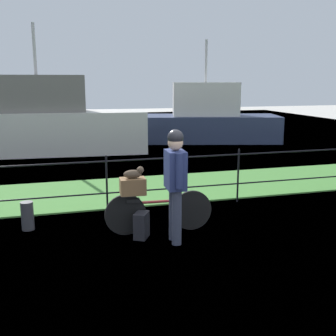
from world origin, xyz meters
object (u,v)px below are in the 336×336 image
object	(u,v)px
moored_boat_far	(39,125)
bicycle_main	(158,211)
terrier_dog	(134,173)
cyclist_person	(175,176)
backpack_on_paving	(141,225)
mooring_bollard	(27,216)
wooden_crate	(133,186)
moored_boat_mid	(205,120)

from	to	relation	value
moored_boat_far	bicycle_main	bearing A→B (deg)	-76.61
terrier_dog	cyclist_person	world-z (taller)	cyclist_person
bicycle_main	backpack_on_paving	size ratio (longest dim) A/B	4.27
bicycle_main	mooring_bollard	distance (m)	2.11
mooring_bollard	backpack_on_paving	bearing A→B (deg)	-26.78
wooden_crate	cyclist_person	xyz separation A→B (m)	(0.53, -0.48, 0.23)
cyclist_person	mooring_bollard	world-z (taller)	cyclist_person
wooden_crate	backpack_on_paving	distance (m)	0.61
bicycle_main	wooden_crate	world-z (taller)	wooden_crate
wooden_crate	cyclist_person	world-z (taller)	cyclist_person
terrier_dog	bicycle_main	bearing A→B (deg)	-3.39
wooden_crate	moored_boat_far	world-z (taller)	moored_boat_far
moored_boat_mid	bicycle_main	bearing A→B (deg)	-115.00
terrier_dog	mooring_bollard	xyz separation A→B (m)	(-1.62, 0.66, -0.74)
wooden_crate	bicycle_main	bearing A→B (deg)	-3.39
cyclist_person	moored_boat_mid	distance (m)	10.58
cyclist_person	wooden_crate	bearing A→B (deg)	137.92
backpack_on_paving	moored_boat_far	size ratio (longest dim) A/B	0.06
wooden_crate	moored_boat_mid	xyz separation A→B (m)	(4.71, 9.24, 0.06)
moored_boat_far	moored_boat_mid	bearing A→B (deg)	10.97
cyclist_person	mooring_bollard	xyz separation A→B (m)	(-2.13, 1.14, -0.77)
backpack_on_paving	moored_boat_far	xyz separation A→B (m)	(-1.61, 8.22, 0.75)
moored_boat_mid	cyclist_person	bearing A→B (deg)	-113.25
wooden_crate	moored_boat_mid	distance (m)	10.37
bicycle_main	cyclist_person	size ratio (longest dim) A/B	1.02
moored_boat_mid	mooring_bollard	bearing A→B (deg)	-126.34
terrier_dog	moored_boat_far	bearing A→B (deg)	100.93
backpack_on_paving	mooring_bollard	world-z (taller)	mooring_bollard
terrier_dog	mooring_bollard	distance (m)	1.91
cyclist_person	moored_boat_mid	xyz separation A→B (m)	(4.18, 9.72, -0.17)
bicycle_main	mooring_bollard	size ratio (longest dim) A/B	3.70
wooden_crate	terrier_dog	bearing A→B (deg)	-3.39
bicycle_main	cyclist_person	xyz separation A→B (m)	(0.14, -0.46, 0.66)
backpack_on_paving	moored_boat_mid	bearing A→B (deg)	3.32
cyclist_person	mooring_bollard	distance (m)	2.54
cyclist_person	mooring_bollard	bearing A→B (deg)	151.82
terrier_dog	backpack_on_paving	world-z (taller)	terrier_dog
bicycle_main	mooring_bollard	bearing A→B (deg)	161.04
terrier_dog	moored_boat_mid	xyz separation A→B (m)	(4.69, 9.24, -0.14)
backpack_on_paving	moored_boat_mid	xyz separation A→B (m)	(4.62, 9.43, 0.63)
wooden_crate	moored_boat_far	bearing A→B (deg)	100.76
bicycle_main	terrier_dog	xyz separation A→B (m)	(-0.37, 0.02, 0.63)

